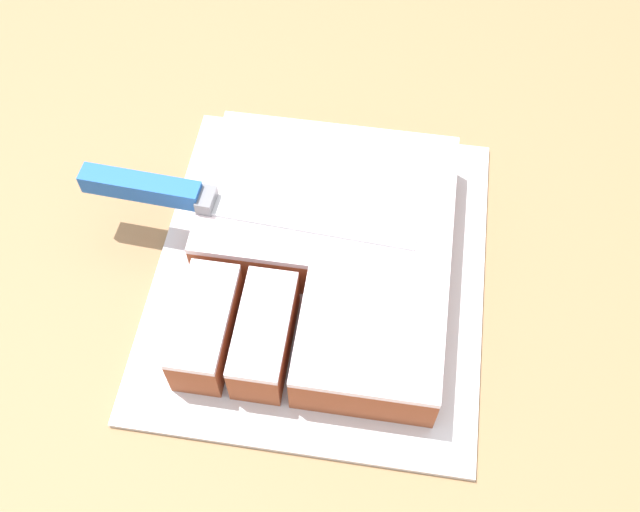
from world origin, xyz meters
TOP-DOWN VIEW (x-y plane):
  - ground_plane at (0.00, 0.00)m, footprint 8.00×8.00m
  - countertop at (0.00, 0.00)m, footprint 1.40×1.10m
  - cake_board at (0.07, 0.04)m, footprint 0.33×0.38m
  - cake at (0.08, 0.04)m, footprint 0.25×0.30m
  - knife at (-0.07, 0.07)m, footprint 0.34×0.04m

SIDE VIEW (x-z plane):
  - ground_plane at x=0.00m, z-range 0.00..0.00m
  - countertop at x=0.00m, z-range 0.00..0.92m
  - cake_board at x=0.07m, z-range 0.92..0.92m
  - cake at x=0.08m, z-range 0.92..0.98m
  - knife at x=-0.07m, z-range 0.98..1.00m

